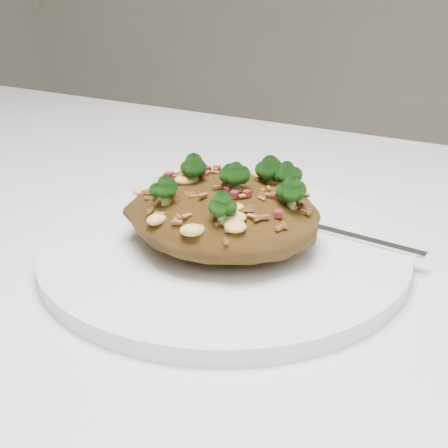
% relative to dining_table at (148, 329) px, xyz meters
% --- Properties ---
extents(dining_table, '(1.20, 0.80, 0.75)m').
position_rel_dining_table_xyz_m(dining_table, '(0.00, 0.00, 0.00)').
color(dining_table, silver).
rests_on(dining_table, ground).
extents(plate, '(0.29, 0.29, 0.01)m').
position_rel_dining_table_xyz_m(plate, '(0.08, 0.00, 0.10)').
color(plate, white).
rests_on(plate, dining_table).
extents(fried_rice, '(0.15, 0.14, 0.07)m').
position_rel_dining_table_xyz_m(fried_rice, '(0.08, 0.00, 0.14)').
color(fried_rice, brown).
rests_on(fried_rice, plate).
extents(fork, '(0.16, 0.03, 0.00)m').
position_rel_dining_table_xyz_m(fork, '(0.15, 0.06, 0.11)').
color(fork, silver).
rests_on(fork, plate).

